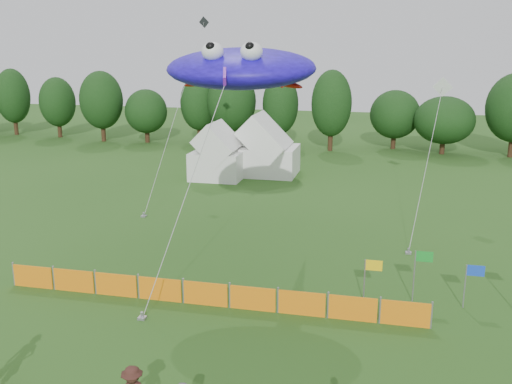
% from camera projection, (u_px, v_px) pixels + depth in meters
% --- Properties ---
extents(treeline, '(104.57, 8.78, 8.36)m').
position_uv_depth(treeline, '(358.00, 109.00, 57.56)').
color(treeline, '#382314').
rests_on(treeline, ground).
extents(tent_left, '(4.09, 4.09, 3.61)m').
position_uv_depth(tent_left, '(218.00, 156.00, 45.77)').
color(tent_left, white).
rests_on(tent_left, ground).
extents(tent_right, '(5.42, 4.34, 3.83)m').
position_uv_depth(tent_right, '(265.00, 151.00, 47.17)').
color(tent_right, white).
rests_on(tent_right, ground).
extents(barrier_fence, '(17.90, 0.06, 1.00)m').
position_uv_depth(barrier_fence, '(205.00, 294.00, 23.46)').
color(barrier_fence, orange).
rests_on(barrier_fence, ground).
extents(flag_row, '(8.73, 0.66, 2.25)m').
position_uv_depth(flag_row, '(470.00, 276.00, 23.02)').
color(flag_row, gray).
rests_on(flag_row, ground).
extents(stingray_kite, '(6.83, 14.68, 10.65)m').
position_uv_depth(stingray_kite, '(244.00, 68.00, 25.30)').
color(stingray_kite, '#2810F0').
rests_on(stingray_kite, ground).
extents(small_kite_white, '(2.61, 9.69, 8.52)m').
position_uv_depth(small_kite_white, '(434.00, 127.00, 34.07)').
color(small_kite_white, white).
rests_on(small_kite_white, ground).
extents(small_kite_dark, '(1.39, 10.82, 12.54)m').
position_uv_depth(small_kite_dark, '(181.00, 96.00, 39.61)').
color(small_kite_dark, black).
rests_on(small_kite_dark, ground).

